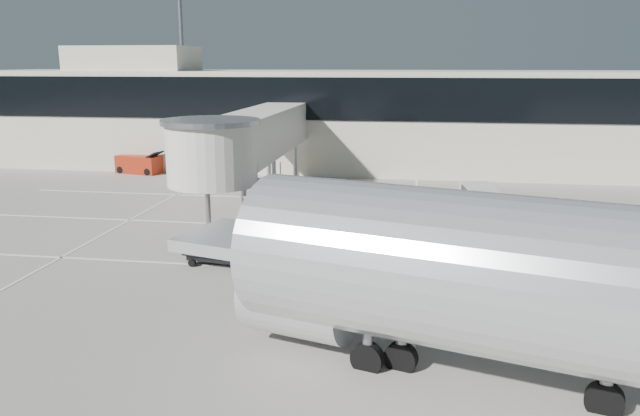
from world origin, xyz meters
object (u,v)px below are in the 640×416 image
at_px(box_cart_near, 306,301).
at_px(minivan, 480,198).
at_px(belt_loader, 139,164).
at_px(suitcase_cart, 465,244).
at_px(aircraft, 616,295).
at_px(ground_worker, 319,275).
at_px(baggage_tug, 361,246).
at_px(box_cart_far, 221,252).

relative_size(box_cart_near, minivan, 0.85).
height_order(box_cart_near, belt_loader, belt_loader).
height_order(suitcase_cart, aircraft, aircraft).
bearing_deg(minivan, aircraft, -93.31).
height_order(minivan, belt_loader, belt_loader).
bearing_deg(ground_worker, belt_loader, 133.92).
xyz_separation_m(baggage_tug, minivan, (6.15, 9.36, 0.44)).
height_order(box_cart_near, box_cart_far, box_cart_near).
xyz_separation_m(minivan, belt_loader, (-25.72, 10.00, -0.26)).
height_order(suitcase_cart, belt_loader, belt_loader).
bearing_deg(box_cart_near, aircraft, -11.56).
xyz_separation_m(baggage_tug, suitcase_cart, (4.72, 0.89, 0.03)).
height_order(baggage_tug, box_cart_near, baggage_tug).
height_order(ground_worker, minivan, ground_worker).
height_order(baggage_tug, belt_loader, belt_loader).
xyz_separation_m(box_cart_near, minivan, (7.41, 16.44, 0.42)).
relative_size(suitcase_cart, box_cart_far, 1.05).
distance_m(baggage_tug, aircraft, 14.29).
distance_m(box_cart_far, minivan, 16.62).
relative_size(box_cart_far, belt_loader, 0.92).
bearing_deg(minivan, belt_loader, 152.33).
bearing_deg(ground_worker, minivan, 70.58).
distance_m(box_cart_near, belt_loader, 32.17).
bearing_deg(minivan, suitcase_cart, -105.99).
relative_size(box_cart_far, minivan, 0.85).
bearing_deg(suitcase_cart, aircraft, -82.28).
relative_size(suitcase_cart, belt_loader, 0.97).
distance_m(box_cart_near, box_cart_far, 6.92).
bearing_deg(baggage_tug, belt_loader, 132.49).
height_order(baggage_tug, suitcase_cart, suitcase_cart).
bearing_deg(box_cart_near, baggage_tug, 98.19).
distance_m(baggage_tug, box_cart_near, 7.19).
bearing_deg(suitcase_cart, minivan, 76.80).
relative_size(box_cart_near, belt_loader, 0.92).
xyz_separation_m(box_cart_far, aircraft, (13.28, -9.98, 2.60)).
height_order(box_cart_near, minivan, minivan).
bearing_deg(baggage_tug, minivan, 53.87).
xyz_separation_m(baggage_tug, box_cart_far, (-5.97, -2.01, 0.03)).
distance_m(ground_worker, minivan, 16.28).
bearing_deg(box_cart_near, suitcase_cart, 71.40).
xyz_separation_m(baggage_tug, belt_loader, (-19.57, 19.36, 0.18)).
xyz_separation_m(baggage_tug, box_cart_near, (-1.26, -7.08, 0.01)).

